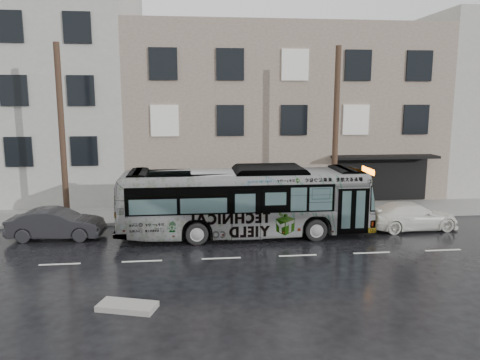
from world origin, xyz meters
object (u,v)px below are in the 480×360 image
Objects in this scene: utility_pole_rear at (62,135)px; white_sedan at (411,216)px; bus at (245,202)px; utility_pole_front at (336,133)px; dark_sedan at (56,224)px; sign_post at (353,194)px.

white_sedan is at bearing -8.05° from utility_pole_rear.
white_sedan is at bearing -88.54° from bus.
utility_pole_rear is at bearing 78.66° from white_sedan.
utility_pole_rear is (-14.00, 0.00, 0.00)m from utility_pole_front.
utility_pole_front is 1.95× the size of white_sedan.
bus is at bearing 88.14° from white_sedan.
dark_sedan is (0.06, -2.20, -3.94)m from utility_pole_rear.
bus is at bearing -157.01° from sign_post.
sign_post is at bearing 0.00° from utility_pole_front.
utility_pole_front reaches higher than sign_post.
sign_post is 0.52× the size of white_sedan.
utility_pole_front is 0.76× the size of bus.
bus is at bearing -16.69° from utility_pole_rear.
utility_pole_front reaches higher than dark_sedan.
dark_sedan is (-17.21, 0.24, 0.04)m from white_sedan.
utility_pole_front is 2.09× the size of dark_sedan.
utility_pole_rear is at bearing 180.00° from utility_pole_front.
sign_post is 15.22m from dark_sedan.
white_sedan is at bearing -36.75° from utility_pole_front.
white_sedan is (2.17, -2.44, -0.68)m from sign_post.
white_sedan is at bearing -87.91° from dark_sedan.
white_sedan is (8.42, 0.21, -0.99)m from bus.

